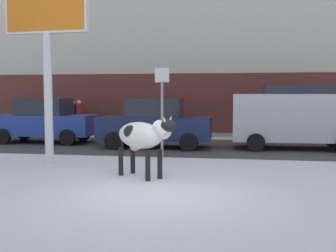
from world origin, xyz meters
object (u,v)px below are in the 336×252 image
object	(u,v)px
car_silver_van	(297,115)
pedestrian_far_left	(73,118)
billboard	(46,13)
pedestrian_near_billboard	(79,118)
cow_holstein	(141,136)
car_blue_sedan	(44,121)
street_sign	(162,105)
pedestrian_by_cars	(26,118)
car_navy_sedan	(155,124)

from	to	relation	value
car_silver_van	pedestrian_far_left	distance (m)	10.42
billboard	car_silver_van	distance (m)	9.33
car_silver_van	pedestrian_near_billboard	world-z (taller)	car_silver_van
pedestrian_near_billboard	cow_holstein	bearing A→B (deg)	-60.70
cow_holstein	car_blue_sedan	world-z (taller)	car_blue_sedan
pedestrian_near_billboard	street_sign	bearing A→B (deg)	-50.46
car_blue_sedan	pedestrian_by_cars	bearing A→B (deg)	129.55
pedestrian_by_cars	car_blue_sedan	bearing A→B (deg)	-50.45
car_silver_van	street_sign	size ratio (longest dim) A/B	1.64
pedestrian_near_billboard	car_silver_van	bearing A→B (deg)	-17.96
car_blue_sedan	car_navy_sedan	world-z (taller)	same
car_silver_van	cow_holstein	bearing A→B (deg)	-125.69
pedestrian_by_cars	street_sign	world-z (taller)	street_sign
street_sign	car_blue_sedan	bearing A→B (deg)	147.84
billboard	pedestrian_by_cars	bearing A→B (deg)	122.04
pedestrian_near_billboard	car_navy_sedan	bearing A→B (deg)	-38.85
pedestrian_by_cars	pedestrian_far_left	world-z (taller)	same
pedestrian_by_cars	street_sign	distance (m)	10.11
car_navy_sedan	cow_holstein	bearing A→B (deg)	-82.02
billboard	car_navy_sedan	bearing A→B (deg)	60.78
street_sign	cow_holstein	bearing A→B (deg)	-89.33
billboard	car_blue_sedan	size ratio (longest dim) A/B	1.32
cow_holstein	car_silver_van	size ratio (longest dim) A/B	0.39
pedestrian_far_left	street_sign	world-z (taller)	street_sign
car_blue_sedan	pedestrian_far_left	size ratio (longest dim) A/B	2.44
car_silver_van	pedestrian_near_billboard	size ratio (longest dim) A/B	2.68
billboard	pedestrian_far_left	bearing A→B (deg)	107.31
billboard	car_navy_sedan	distance (m)	5.84
cow_holstein	street_sign	world-z (taller)	street_sign
car_silver_van	street_sign	xyz separation A→B (m)	(-4.46, -3.15, 0.43)
pedestrian_by_cars	car_navy_sedan	bearing A→B (deg)	-26.49
pedestrian_far_left	pedestrian_by_cars	bearing A→B (deg)	180.00
car_navy_sedan	pedestrian_near_billboard	world-z (taller)	car_navy_sedan
car_navy_sedan	pedestrian_far_left	size ratio (longest dim) A/B	2.44
billboard	pedestrian_near_billboard	xyz separation A→B (m)	(-2.09, 7.69, -3.43)
pedestrian_by_cars	street_sign	size ratio (longest dim) A/B	0.61
car_silver_van	pedestrian_near_billboard	xyz separation A→B (m)	(-9.63, 3.12, -0.36)
cow_holstein	pedestrian_near_billboard	size ratio (longest dim) A/B	1.04
billboard	pedestrian_by_cars	world-z (taller)	billboard
car_silver_van	pedestrian_far_left	world-z (taller)	car_silver_van
car_silver_van	pedestrian_by_cars	distance (m)	12.74
cow_holstein	pedestrian_near_billboard	world-z (taller)	pedestrian_near_billboard
car_navy_sedan	car_silver_van	bearing A→B (deg)	4.66
car_silver_van	car_navy_sedan	bearing A→B (deg)	-175.34
car_silver_van	pedestrian_by_cars	xyz separation A→B (m)	(-12.35, 3.12, -0.36)
cow_holstein	pedestrian_by_cars	xyz separation A→B (m)	(-7.93, 9.28, -0.12)
pedestrian_near_billboard	pedestrian_far_left	xyz separation A→B (m)	(-0.30, 0.00, 0.00)
car_blue_sedan	street_sign	bearing A→B (deg)	-32.16
billboard	pedestrian_near_billboard	world-z (taller)	billboard
pedestrian_by_cars	pedestrian_near_billboard	bearing A→B (deg)	0.00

